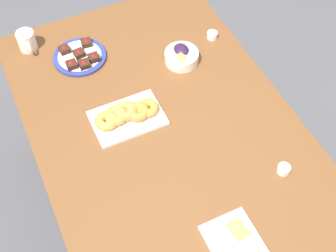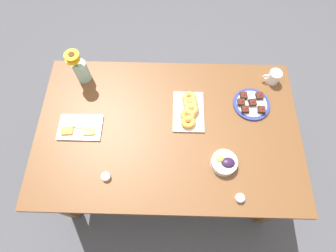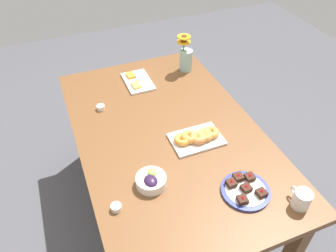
% 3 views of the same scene
% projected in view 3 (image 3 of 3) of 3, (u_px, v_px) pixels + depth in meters
% --- Properties ---
extents(ground_plane, '(6.00, 6.00, 0.00)m').
position_uv_depth(ground_plane, '(168.00, 208.00, 2.34)').
color(ground_plane, '#4C4C51').
extents(dining_table, '(1.60, 1.00, 0.74)m').
position_uv_depth(dining_table, '(168.00, 142.00, 1.90)').
color(dining_table, brown).
rests_on(dining_table, ground_plane).
extents(coffee_mug, '(0.11, 0.08, 0.09)m').
position_uv_depth(coffee_mug, '(302.00, 199.00, 1.45)').
color(coffee_mug, white).
rests_on(coffee_mug, dining_table).
extents(grape_bowl, '(0.15, 0.15, 0.07)m').
position_uv_depth(grape_bowl, '(151.00, 181.00, 1.54)').
color(grape_bowl, white).
rests_on(grape_bowl, dining_table).
extents(cheese_platter, '(0.26, 0.17, 0.03)m').
position_uv_depth(cheese_platter, '(137.00, 81.00, 2.21)').
color(cheese_platter, white).
rests_on(cheese_platter, dining_table).
extents(croissant_platter, '(0.19, 0.28, 0.05)m').
position_uv_depth(croissant_platter, '(197.00, 137.00, 1.77)').
color(croissant_platter, white).
rests_on(croissant_platter, dining_table).
extents(jam_cup_honey, '(0.05, 0.05, 0.03)m').
position_uv_depth(jam_cup_honey, '(101.00, 107.00, 1.99)').
color(jam_cup_honey, white).
rests_on(jam_cup_honey, dining_table).
extents(jam_cup_berry, '(0.05, 0.05, 0.03)m').
position_uv_depth(jam_cup_berry, '(116.00, 207.00, 1.45)').
color(jam_cup_berry, white).
rests_on(jam_cup_berry, dining_table).
extents(dessert_plate, '(0.23, 0.23, 0.05)m').
position_uv_depth(dessert_plate, '(245.00, 190.00, 1.53)').
color(dessert_plate, navy).
rests_on(dessert_plate, dining_table).
extents(flower_vase, '(0.10, 0.11, 0.26)m').
position_uv_depth(flower_vase, '(186.00, 58.00, 2.28)').
color(flower_vase, '#99C1B7').
rests_on(flower_vase, dining_table).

